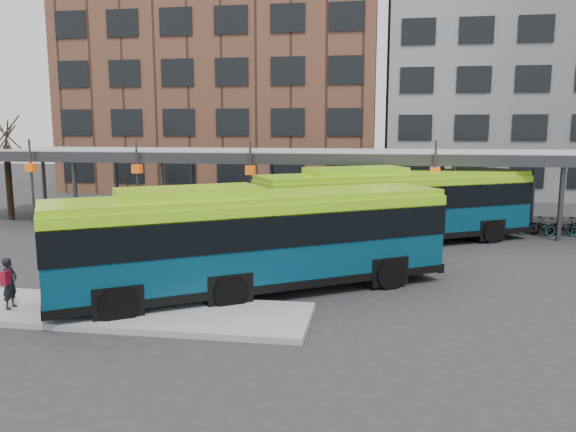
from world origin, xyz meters
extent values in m
plane|color=#28282B|center=(0.00, 0.00, 0.00)|extent=(120.00, 120.00, 0.00)
cube|color=gray|center=(-5.50, -3.00, 0.09)|extent=(14.00, 3.00, 0.18)
cube|color=#999B9E|center=(0.00, 13.00, 4.00)|extent=(40.00, 6.00, 0.35)
cube|color=#383A3D|center=(0.00, 10.00, 3.85)|extent=(40.00, 0.15, 0.55)
cylinder|color=#383A3D|center=(-18.00, 15.50, 1.90)|extent=(0.24, 0.24, 3.80)
cylinder|color=#383A3D|center=(-13.00, 10.50, 1.90)|extent=(0.24, 0.24, 3.80)
cylinder|color=#383A3D|center=(-13.00, 15.50, 1.90)|extent=(0.24, 0.24, 3.80)
cylinder|color=#383A3D|center=(-8.00, 10.50, 1.90)|extent=(0.24, 0.24, 3.80)
cylinder|color=#383A3D|center=(-8.00, 15.50, 1.90)|extent=(0.24, 0.24, 3.80)
cylinder|color=#383A3D|center=(-3.00, 10.50, 1.90)|extent=(0.24, 0.24, 3.80)
cylinder|color=#383A3D|center=(-3.00, 15.50, 1.90)|extent=(0.24, 0.24, 3.80)
cylinder|color=#383A3D|center=(2.00, 10.50, 1.90)|extent=(0.24, 0.24, 3.80)
cylinder|color=#383A3D|center=(2.00, 15.50, 1.90)|extent=(0.24, 0.24, 3.80)
cylinder|color=#383A3D|center=(7.00, 10.50, 1.90)|extent=(0.24, 0.24, 3.80)
cylinder|color=#383A3D|center=(7.00, 15.50, 1.90)|extent=(0.24, 0.24, 3.80)
cylinder|color=#383A3D|center=(12.00, 10.50, 1.90)|extent=(0.24, 0.24, 3.80)
cylinder|color=#383A3D|center=(12.00, 15.50, 1.90)|extent=(0.24, 0.24, 3.80)
cylinder|color=#383A3D|center=(-15.00, 9.70, 2.40)|extent=(0.12, 0.12, 4.80)
cube|color=#D84E0C|center=(-15.00, 9.70, 3.30)|extent=(0.45, 0.45, 0.45)
cylinder|color=#383A3D|center=(-9.00, 9.70, 2.40)|extent=(0.12, 0.12, 4.80)
cube|color=#D84E0C|center=(-9.00, 9.70, 3.30)|extent=(0.45, 0.45, 0.45)
cylinder|color=#383A3D|center=(-3.00, 9.70, 2.40)|extent=(0.12, 0.12, 4.80)
cube|color=#D84E0C|center=(-3.00, 9.70, 3.30)|extent=(0.45, 0.45, 0.45)
cylinder|color=#383A3D|center=(6.00, 9.70, 2.40)|extent=(0.12, 0.12, 4.80)
cube|color=#D84E0C|center=(6.00, 9.70, 3.30)|extent=(0.45, 0.45, 0.45)
cylinder|color=black|center=(-18.00, 12.00, 2.20)|extent=(0.36, 0.36, 4.40)
cylinder|color=black|center=(-17.90, 12.00, 4.80)|extent=(0.08, 1.63, 1.59)
cylinder|color=black|center=(-18.00, 12.10, 4.80)|extent=(1.63, 0.13, 1.59)
cylinder|color=black|center=(-18.10, 11.99, 4.80)|extent=(0.15, 1.63, 1.59)
cylinder|color=black|center=(-18.00, 11.90, 4.80)|extent=(1.63, 0.10, 1.59)
cube|color=brown|center=(-10.00, 32.00, 11.00)|extent=(26.00, 14.00, 22.00)
cube|color=slate|center=(16.00, 32.00, 10.00)|extent=(24.00, 14.00, 20.00)
cube|color=#07364E|center=(-0.60, -0.20, 1.73)|extent=(12.42, 9.19, 2.70)
cube|color=black|center=(-0.60, -0.20, 2.27)|extent=(12.50, 9.27, 1.03)
cube|color=#8BCC15|center=(-0.60, -0.20, 3.19)|extent=(12.37, 9.10, 0.22)
cube|color=#8BCC15|center=(-2.43, -1.35, 3.41)|extent=(4.70, 3.95, 0.38)
cube|color=black|center=(-0.60, -0.20, 0.51)|extent=(12.51, 9.28, 0.26)
cylinder|color=black|center=(3.76, 0.98, 0.54)|extent=(1.09, 0.85, 1.08)
cylinder|color=black|center=(2.36, 3.22, 0.54)|extent=(1.09, 0.85, 1.08)
cylinder|color=black|center=(-1.00, -2.00, 0.54)|extent=(1.09, 0.85, 1.08)
cylinder|color=black|center=(-2.40, 0.23, 0.54)|extent=(1.09, 0.85, 1.08)
cylinder|color=black|center=(-3.74, -3.73, 0.54)|extent=(1.09, 0.85, 1.08)
cylinder|color=black|center=(-5.15, -1.50, 0.54)|extent=(1.09, 0.85, 1.08)
cube|color=#07364E|center=(4.24, 8.48, 1.76)|extent=(12.82, 8.93, 2.75)
cube|color=black|center=(4.24, 8.48, 2.31)|extent=(12.90, 9.01, 1.04)
cube|color=#8BCC15|center=(4.24, 8.48, 3.24)|extent=(12.77, 8.83, 0.22)
cube|color=#8BCC15|center=(2.33, 7.39, 3.46)|extent=(4.80, 3.90, 0.38)
cube|color=black|center=(4.24, 8.48, 0.52)|extent=(12.91, 9.02, 0.26)
cylinder|color=black|center=(8.72, 9.49, 0.55)|extent=(1.12, 0.83, 1.10)
cylinder|color=black|center=(7.39, 11.82, 0.55)|extent=(1.12, 0.83, 1.10)
cylinder|color=black|center=(3.76, 6.66, 0.55)|extent=(1.12, 0.83, 1.10)
cylinder|color=black|center=(2.43, 8.99, 0.55)|extent=(1.12, 0.83, 1.10)
cylinder|color=black|center=(0.89, 5.02, 0.55)|extent=(1.12, 0.83, 1.10)
cylinder|color=black|center=(-0.44, 7.35, 0.55)|extent=(1.12, 0.83, 1.10)
imported|color=black|center=(-7.25, -3.40, 0.94)|extent=(0.40, 0.58, 1.52)
cube|color=maroon|center=(-7.23, -3.58, 1.14)|extent=(0.18, 0.29, 0.41)
imported|color=slate|center=(11.16, 11.89, 0.45)|extent=(1.74, 0.67, 0.90)
imported|color=slate|center=(11.75, 12.03, 0.46)|extent=(1.57, 0.57, 0.93)
imported|color=slate|center=(12.47, 11.68, 0.45)|extent=(1.78, 0.86, 0.89)
imported|color=slate|center=(12.85, 12.24, 0.47)|extent=(1.62, 0.81, 0.94)
camera|label=1|loc=(3.23, -17.77, 5.43)|focal=35.00mm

